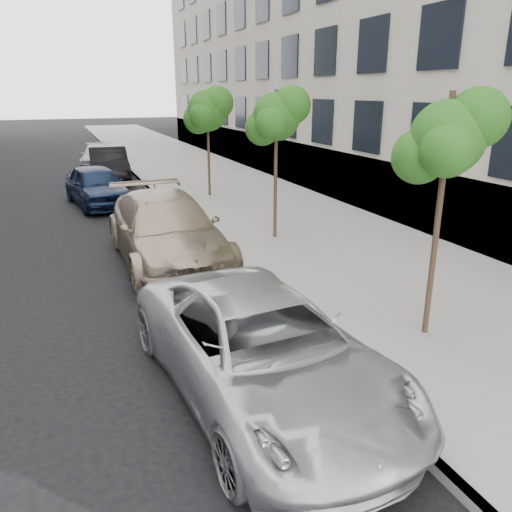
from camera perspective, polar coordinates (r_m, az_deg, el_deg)
ground at (r=6.78m, az=5.01°, el=-19.67°), size 160.00×160.00×0.00m
sidewalk at (r=29.80m, az=-8.62°, el=10.29°), size 6.40×72.00×0.14m
curb at (r=29.25m, az=-14.66°, el=9.76°), size 0.15×72.00×0.14m
tree_near at (r=8.49m, az=21.17°, el=12.46°), size 1.56×1.36×4.10m
tree_mid at (r=13.97m, az=2.43°, el=15.63°), size 1.65×1.45×4.18m
tree_far at (r=20.07m, az=-5.51°, el=16.21°), size 1.86×1.66×4.21m
minivan at (r=7.09m, az=0.76°, el=-10.50°), size 2.87×5.54×1.49m
suv at (r=12.64m, az=-10.18°, el=2.90°), size 2.41×5.91×1.71m
sedan_blue at (r=19.90m, az=-17.73°, el=7.65°), size 2.42×4.64×1.51m
sedan_black at (r=25.25m, az=-16.48°, el=10.00°), size 1.96×4.95×1.60m
sedan_rear at (r=30.35m, az=-17.65°, el=10.83°), size 2.31×4.44×1.23m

